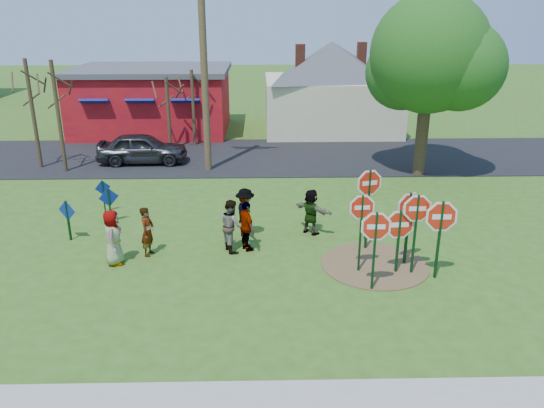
{
  "coord_description": "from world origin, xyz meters",
  "views": [
    {
      "loc": [
        1.1,
        -15.2,
        7.21
      ],
      "look_at": [
        1.45,
        0.25,
        1.51
      ],
      "focal_mm": 35.0,
      "sensor_mm": 36.0,
      "label": 1
    }
  ],
  "objects_px": {
    "utility_pole": "(203,52)",
    "stop_sign_c": "(417,216)",
    "person_a": "(113,237)",
    "person_b": "(148,231)",
    "suv": "(142,148)",
    "stop_sign_a": "(376,234)",
    "stop_sign_d": "(409,211)",
    "leafy_tree": "(432,60)",
    "stop_sign_b": "(369,190)"
  },
  "relations": [
    {
      "from": "utility_pole",
      "to": "stop_sign_c",
      "type": "bearing_deg",
      "value": -57.29
    },
    {
      "from": "person_a",
      "to": "person_b",
      "type": "xyz_separation_m",
      "value": [
        0.9,
        0.58,
        -0.07
      ]
    },
    {
      "from": "person_b",
      "to": "suv",
      "type": "bearing_deg",
      "value": 25.56
    },
    {
      "from": "stop_sign_a",
      "to": "stop_sign_c",
      "type": "height_order",
      "value": "stop_sign_c"
    },
    {
      "from": "stop_sign_c",
      "to": "stop_sign_d",
      "type": "relative_size",
      "value": 1.06
    },
    {
      "from": "utility_pole",
      "to": "leafy_tree",
      "type": "height_order",
      "value": "utility_pole"
    },
    {
      "from": "stop_sign_d",
      "to": "suv",
      "type": "bearing_deg",
      "value": 109.57
    },
    {
      "from": "person_a",
      "to": "leafy_tree",
      "type": "xyz_separation_m",
      "value": [
        11.84,
        8.89,
        4.3
      ]
    },
    {
      "from": "stop_sign_b",
      "to": "person_b",
      "type": "height_order",
      "value": "stop_sign_b"
    },
    {
      "from": "utility_pole",
      "to": "leafy_tree",
      "type": "distance_m",
      "value": 9.97
    },
    {
      "from": "stop_sign_a",
      "to": "stop_sign_d",
      "type": "relative_size",
      "value": 1.0
    },
    {
      "from": "stop_sign_b",
      "to": "suv",
      "type": "relative_size",
      "value": 0.64
    },
    {
      "from": "stop_sign_a",
      "to": "leafy_tree",
      "type": "height_order",
      "value": "leafy_tree"
    },
    {
      "from": "person_b",
      "to": "leafy_tree",
      "type": "distance_m",
      "value": 14.41
    },
    {
      "from": "stop_sign_d",
      "to": "suv",
      "type": "distance_m",
      "value": 15.17
    },
    {
      "from": "stop_sign_c",
      "to": "stop_sign_d",
      "type": "height_order",
      "value": "stop_sign_c"
    },
    {
      "from": "suv",
      "to": "utility_pole",
      "type": "height_order",
      "value": "utility_pole"
    },
    {
      "from": "person_b",
      "to": "suv",
      "type": "distance_m",
      "value": 10.72
    },
    {
      "from": "suv",
      "to": "leafy_tree",
      "type": "bearing_deg",
      "value": -100.54
    },
    {
      "from": "leafy_tree",
      "to": "stop_sign_d",
      "type": "bearing_deg",
      "value": -109.02
    },
    {
      "from": "stop_sign_a",
      "to": "person_a",
      "type": "xyz_separation_m",
      "value": [
        -7.41,
        1.75,
        -0.81
      ]
    },
    {
      "from": "stop_sign_b",
      "to": "stop_sign_d",
      "type": "xyz_separation_m",
      "value": [
        0.97,
        -1.1,
        -0.3
      ]
    },
    {
      "from": "utility_pole",
      "to": "stop_sign_d",
      "type": "bearing_deg",
      "value": -55.93
    },
    {
      "from": "stop_sign_b",
      "to": "stop_sign_c",
      "type": "distance_m",
      "value": 2.0
    },
    {
      "from": "stop_sign_a",
      "to": "utility_pole",
      "type": "height_order",
      "value": "utility_pole"
    },
    {
      "from": "stop_sign_d",
      "to": "person_b",
      "type": "distance_m",
      "value": 7.89
    },
    {
      "from": "stop_sign_a",
      "to": "leafy_tree",
      "type": "relative_size",
      "value": 0.3
    },
    {
      "from": "stop_sign_b",
      "to": "utility_pole",
      "type": "bearing_deg",
      "value": 106.91
    },
    {
      "from": "stop_sign_a",
      "to": "person_b",
      "type": "bearing_deg",
      "value": 161.01
    },
    {
      "from": "person_a",
      "to": "person_b",
      "type": "bearing_deg",
      "value": -61.62
    },
    {
      "from": "stop_sign_d",
      "to": "person_a",
      "type": "height_order",
      "value": "stop_sign_d"
    },
    {
      "from": "person_b",
      "to": "stop_sign_b",
      "type": "bearing_deg",
      "value": -74.44
    },
    {
      "from": "stop_sign_d",
      "to": "person_a",
      "type": "relative_size",
      "value": 1.42
    },
    {
      "from": "stop_sign_b",
      "to": "person_a",
      "type": "xyz_separation_m",
      "value": [
        -7.73,
        -0.87,
        -1.14
      ]
    },
    {
      "from": "stop_sign_a",
      "to": "person_a",
      "type": "relative_size",
      "value": 1.41
    },
    {
      "from": "stop_sign_a",
      "to": "suv",
      "type": "bearing_deg",
      "value": 125.3
    },
    {
      "from": "suv",
      "to": "utility_pole",
      "type": "relative_size",
      "value": 0.42
    },
    {
      "from": "stop_sign_b",
      "to": "leafy_tree",
      "type": "relative_size",
      "value": 0.35
    },
    {
      "from": "stop_sign_c",
      "to": "person_a",
      "type": "height_order",
      "value": "stop_sign_c"
    },
    {
      "from": "person_b",
      "to": "stop_sign_a",
      "type": "bearing_deg",
      "value": -96.63
    },
    {
      "from": "person_b",
      "to": "leafy_tree",
      "type": "relative_size",
      "value": 0.2
    },
    {
      "from": "suv",
      "to": "leafy_tree",
      "type": "xyz_separation_m",
      "value": [
        13.25,
        -2.17,
        4.37
      ]
    },
    {
      "from": "stop_sign_c",
      "to": "person_b",
      "type": "distance_m",
      "value": 8.03
    },
    {
      "from": "stop_sign_c",
      "to": "suv",
      "type": "relative_size",
      "value": 0.59
    },
    {
      "from": "stop_sign_a",
      "to": "stop_sign_c",
      "type": "distance_m",
      "value": 1.63
    },
    {
      "from": "stop_sign_a",
      "to": "person_b",
      "type": "distance_m",
      "value": 6.97
    },
    {
      "from": "utility_pole",
      "to": "person_b",
      "type": "bearing_deg",
      "value": -96.32
    },
    {
      "from": "stop_sign_d",
      "to": "person_b",
      "type": "relative_size",
      "value": 1.53
    },
    {
      "from": "stop_sign_d",
      "to": "person_a",
      "type": "xyz_separation_m",
      "value": [
        -8.7,
        0.22,
        -0.84
      ]
    },
    {
      "from": "person_a",
      "to": "utility_pole",
      "type": "height_order",
      "value": "utility_pole"
    }
  ]
}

